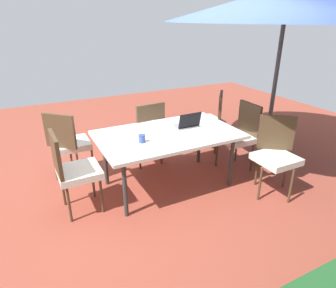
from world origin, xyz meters
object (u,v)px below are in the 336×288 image
chair_west (240,133)px  chair_northwest (276,152)px  chair_east (73,168)px  patio_umbrella (287,4)px  cup (142,138)px  chair_south (147,130)px  laptop (187,124)px  chair_southwest (210,118)px  dining_table (168,137)px  chair_southeast (69,142)px

chair_west → chair_northwest: same height
chair_northwest → chair_east: size_ratio=1.00×
patio_umbrella → cup: bearing=3.2°
patio_umbrella → chair_east: size_ratio=3.27×
chair_south → cup: (0.40, 0.82, 0.24)m
patio_umbrella → chair_northwest: patio_umbrella is taller
laptop → chair_east: bearing=3.2°
laptop → cup: bearing=14.7°
patio_umbrella → chair_southwest: size_ratio=3.27×
patio_umbrella → chair_east: patio_umbrella is taller
dining_table → chair_southwest: chair_southwest is taller
patio_umbrella → laptop: 2.02m
cup → patio_umbrella: bearing=-176.8°
patio_umbrella → chair_southeast: patio_umbrella is taller
patio_umbrella → chair_southeast: (2.83, -0.77, -1.69)m
patio_umbrella → chair_northwest: bearing=50.7°
cup → chair_southeast: bearing=-51.8°
chair_east → chair_southeast: bearing=-8.1°
chair_northwest → chair_southeast: bearing=-177.7°
dining_table → chair_west: 1.15m
laptop → chair_west: bearing=171.3°
chair_east → cup: (-0.80, 0.09, 0.24)m
chair_southwest → laptop: chair_southwest is taller
chair_west → chair_south: size_ratio=1.00×
cup → chair_west: bearing=-176.8°
chair_southwest → laptop: size_ratio=3.03×
patio_umbrella → dining_table: bearing=-0.2°
patio_umbrella → cup: patio_umbrella is taller
chair_west → chair_south: same height
patio_umbrella → chair_east: bearing=0.5°
laptop → chair_south: bearing=-63.6°
dining_table → chair_south: bearing=-90.1°
dining_table → chair_southeast: 1.35m
chair_southwest → chair_southeast: same height
chair_south → patio_umbrella: bearing=153.6°
chair_southwest → chair_northwest: (0.03, 1.47, 0.00)m
chair_southeast → laptop: bearing=-162.0°
dining_table → laptop: size_ratio=5.44×
chair_west → chair_east: (2.34, -0.01, 0.00)m
patio_umbrella → laptop: size_ratio=9.90×
chair_west → chair_south: (1.14, -0.74, 0.00)m
chair_northwest → cup: 1.66m
chair_west → laptop: bearing=-96.7°
patio_umbrella → chair_west: patio_umbrella is taller
chair_southwest → chair_southeast: bearing=-51.9°
chair_east → cup: size_ratio=10.11×
chair_northwest → laptop: size_ratio=3.03×
chair_southeast → cup: chair_southeast is taller
dining_table → chair_south: (-0.00, -0.70, -0.14)m
chair_west → laptop: chair_west is taller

